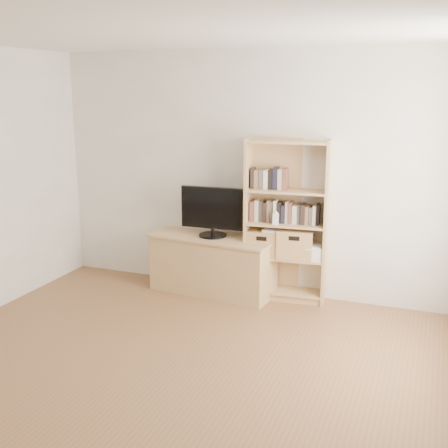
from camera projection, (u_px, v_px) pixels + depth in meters
The scene contains 13 objects.
floor at pixel (142, 401), 4.07m from camera, with size 4.50×5.00×0.01m, color brown.
back_wall at pixel (252, 174), 6.02m from camera, with size 4.50×0.02×2.60m, color beige.
ceiling at pixel (127, 23), 3.45m from camera, with size 4.50×5.00×0.01m, color white.
tv_stand at pixel (213, 265), 6.16m from camera, with size 1.34×0.50×0.61m, color tan.
bookshelf at pixel (286, 221), 5.84m from camera, with size 0.85×0.30×1.71m, color tan.
television at pixel (213, 211), 6.02m from camera, with size 0.70×0.05×0.55m, color black.
books_row_mid at pixel (287, 212), 5.84m from camera, with size 0.85×0.17×0.23m, color brown.
books_row_upper at pixel (270, 178), 5.80m from camera, with size 0.40×0.15×0.21m, color brown.
baby_monitor at pixel (276, 219), 5.77m from camera, with size 0.06×0.04×0.12m, color white.
basket_left at pixel (264, 242), 5.96m from camera, with size 0.33×0.27×0.27m, color #A6854B.
basket_right at pixel (295, 243), 5.87m from camera, with size 0.36×0.30×0.30m, color #A6854B.
laptop at pixel (280, 230), 5.86m from camera, with size 0.32×0.23×0.03m, color white.
magazine_stack at pixel (313, 252), 5.84m from camera, with size 0.19×0.27×0.13m, color silver.
Camera 1 is at (1.87, -3.18, 2.22)m, focal length 45.00 mm.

